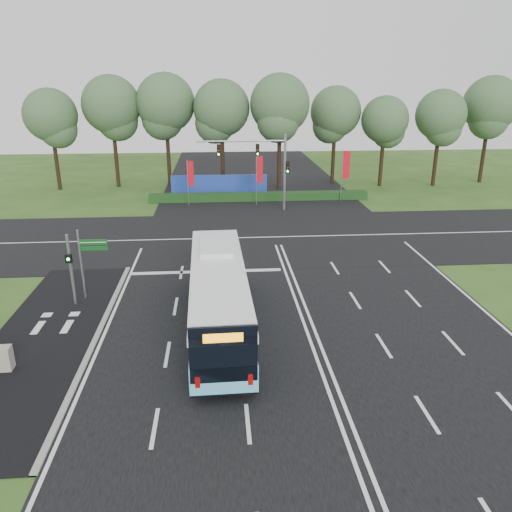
% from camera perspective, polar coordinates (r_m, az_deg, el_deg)
% --- Properties ---
extents(ground, '(120.00, 120.00, 0.00)m').
position_cam_1_polar(ground, '(27.70, 4.62, -5.37)').
color(ground, '#2E521B').
rests_on(ground, ground).
extents(road_main, '(20.00, 120.00, 0.04)m').
position_cam_1_polar(road_main, '(27.69, 4.63, -5.33)').
color(road_main, black).
rests_on(road_main, ground).
extents(road_cross, '(120.00, 14.00, 0.05)m').
position_cam_1_polar(road_cross, '(38.79, 1.92, 2.16)').
color(road_cross, black).
rests_on(road_cross, ground).
extents(bike_path, '(5.00, 18.00, 0.06)m').
position_cam_1_polar(bike_path, '(26.06, -22.85, -8.59)').
color(bike_path, black).
rests_on(bike_path, ground).
extents(kerb_strip, '(0.25, 18.00, 0.12)m').
position_cam_1_polar(kerb_strip, '(25.38, -17.66, -8.62)').
color(kerb_strip, gray).
rests_on(kerb_strip, ground).
extents(city_bus, '(2.92, 12.46, 3.56)m').
position_cam_1_polar(city_bus, '(24.17, -4.30, -4.56)').
color(city_bus, '#64C7E8').
rests_on(city_bus, ground).
extents(pedestrian_signal, '(0.33, 0.44, 4.01)m').
position_cam_1_polar(pedestrian_signal, '(28.28, -20.42, -1.25)').
color(pedestrian_signal, gray).
rests_on(pedestrian_signal, ground).
extents(street_sign, '(1.58, 0.12, 4.04)m').
position_cam_1_polar(street_sign, '(28.69, -18.78, -0.01)').
color(street_sign, gray).
rests_on(street_sign, ground).
extents(utility_cabinet, '(0.68, 0.58, 1.10)m').
position_cam_1_polar(utility_cabinet, '(23.90, -26.87, -10.45)').
color(utility_cabinet, '#A39A83').
rests_on(utility_cabinet, ground).
extents(banner_flag_left, '(0.64, 0.22, 4.44)m').
position_cam_1_polar(banner_flag_left, '(48.42, -7.56, 9.04)').
color(banner_flag_left, gray).
rests_on(banner_flag_left, ground).
extents(banner_flag_mid, '(0.68, 0.27, 4.81)m').
position_cam_1_polar(banner_flag_mid, '(48.44, 0.32, 9.48)').
color(banner_flag_mid, gray).
rests_on(banner_flag_mid, ground).
extents(banner_flag_right, '(0.76, 0.14, 5.12)m').
position_cam_1_polar(banner_flag_right, '(50.72, 10.13, 9.86)').
color(banner_flag_right, gray).
rests_on(banner_flag_right, ground).
extents(traffic_light_gantry, '(8.41, 0.28, 7.00)m').
position_cam_1_polar(traffic_light_gantry, '(46.01, 1.07, 10.88)').
color(traffic_light_gantry, gray).
rests_on(traffic_light_gantry, ground).
extents(hedge, '(22.00, 1.20, 0.80)m').
position_cam_1_polar(hedge, '(50.71, 0.38, 6.80)').
color(hedge, '#143714').
rests_on(hedge, ground).
extents(blue_hoarding, '(10.00, 0.30, 2.20)m').
position_cam_1_polar(blue_hoarding, '(52.83, -4.22, 8.05)').
color(blue_hoarding, '#1D3A9F').
rests_on(blue_hoarding, ground).
extents(eucalyptus_row, '(54.52, 9.00, 12.37)m').
position_cam_1_polar(eucalyptus_row, '(56.71, 1.68, 16.49)').
color(eucalyptus_row, black).
rests_on(eucalyptus_row, ground).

